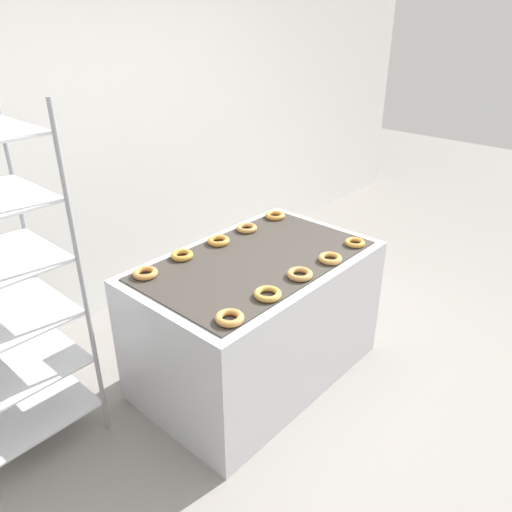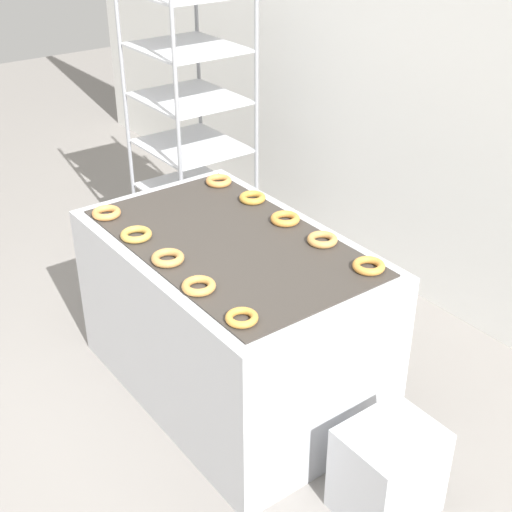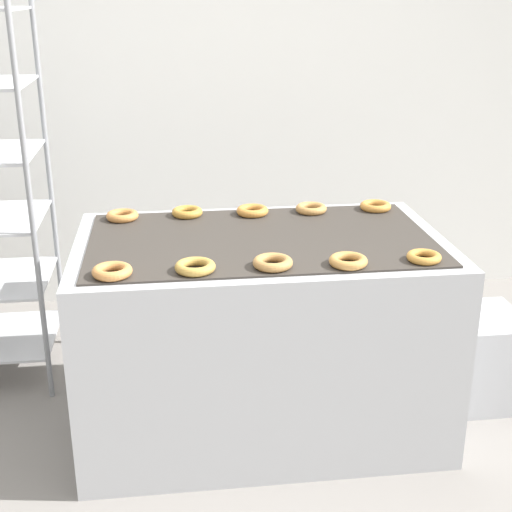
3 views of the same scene
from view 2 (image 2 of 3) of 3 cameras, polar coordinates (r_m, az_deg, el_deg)
ground_plane at (r=3.44m, az=-11.85°, el=-14.48°), size 14.00×14.00×0.00m
wall_back at (r=3.94m, az=15.55°, el=14.47°), size 8.00×0.05×2.80m
fryer_machine at (r=3.43m, az=-2.02°, el=-4.88°), size 1.46×0.90×0.83m
baking_rack_cart at (r=4.42m, az=-5.27°, el=10.58°), size 0.65×0.56×1.82m
glaze_bin at (r=3.01m, az=10.49°, el=-16.56°), size 0.32×0.37×0.41m
donut_near_leftmost at (r=3.50m, az=-11.88°, el=3.40°), size 0.14×0.14×0.03m
donut_near_left at (r=3.27m, az=-9.57°, el=1.71°), size 0.14×0.14×0.03m
donut_near_center at (r=3.06m, az=-7.07°, el=-0.16°), size 0.14×0.14×0.03m
donut_near_right at (r=2.85m, az=-4.61°, el=-2.40°), size 0.14×0.14×0.03m
donut_near_rightmost at (r=2.66m, az=-1.15°, el=-4.96°), size 0.13×0.13×0.03m
donut_far_leftmost at (r=3.78m, az=-3.00°, el=6.02°), size 0.14×0.14×0.03m
donut_far_left at (r=3.58m, az=-0.29°, el=4.69°), size 0.13×0.13×0.03m
donut_far_center at (r=3.37m, az=2.35°, el=3.00°), size 0.14×0.14×0.03m
donut_far_right at (r=3.20m, az=5.33°, el=1.32°), size 0.14×0.14×0.03m
donut_far_rightmost at (r=3.02m, az=9.00°, el=-0.79°), size 0.14×0.14×0.03m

